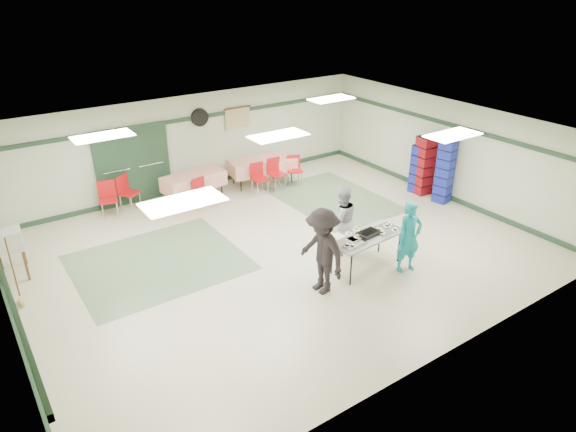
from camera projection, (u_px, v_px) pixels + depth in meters
floor at (279, 249)px, 11.71m from camera, size 11.00×11.00×0.00m
ceiling at (278, 135)px, 10.54m from camera, size 11.00×11.00×0.00m
wall_back at (191, 143)px, 14.47m from camera, size 11.00×0.00×11.00m
wall_front at (442, 292)px, 7.78m from camera, size 11.00×0.00×11.00m
wall_right at (447, 150)px, 13.93m from camera, size 0.00×9.00×9.00m
trim_back at (189, 119)px, 14.14m from camera, size 11.00×0.06×0.10m
baseboard_back at (195, 186)px, 15.01m from camera, size 11.00×0.06×0.12m
baseboard_left at (17, 334)px, 8.89m from camera, size 0.06×9.00×0.12m
trim_right at (450, 125)px, 13.61m from camera, size 0.06×9.00×0.10m
baseboard_right at (441, 194)px, 14.47m from camera, size 0.06×9.00×0.12m
green_patch_a at (159, 262)px, 11.18m from camera, size 3.50×3.00×0.01m
green_patch_b at (333, 199)px, 14.25m from camera, size 2.50×3.50×0.01m
double_door_left at (116, 169)px, 13.43m from camera, size 0.90×0.06×2.10m
double_door_right at (150, 162)px, 13.92m from camera, size 0.90×0.06×2.10m
door_frame at (133, 166)px, 13.66m from camera, size 2.00×0.03×2.15m
wall_fan at (200, 117)px, 14.27m from camera, size 0.50×0.10×0.50m
scroll_banner at (238, 118)px, 14.97m from camera, size 0.80×0.02×0.60m
serving_table at (367, 238)px, 10.70m from camera, size 1.76×0.83×0.76m
sheet_tray_right at (387, 229)px, 10.91m from camera, size 0.61×0.49×0.02m
sheet_tray_mid at (357, 234)px, 10.70m from camera, size 0.67×0.53×0.02m
sheet_tray_left at (352, 243)px, 10.36m from camera, size 0.56×0.44×0.02m
baking_pan at (368, 234)px, 10.68m from camera, size 0.50×0.34×0.08m
foam_box_stack at (337, 241)px, 10.24m from camera, size 0.26×0.24×0.22m
volunteer_teal at (409, 237)px, 10.58m from camera, size 0.63×0.47×1.56m
volunteer_grey at (341, 221)px, 11.23m from camera, size 0.87×0.73×1.60m
volunteer_dark at (322, 251)px, 9.82m from camera, size 0.69×1.17×1.77m
dining_table_a at (262, 165)px, 15.10m from camera, size 2.04×1.16×0.77m
dining_table_b at (194, 181)px, 13.98m from camera, size 1.77×0.95×0.77m
chair_a at (275, 170)px, 14.73m from camera, size 0.42×0.42×0.91m
chair_b at (258, 175)px, 14.45m from camera, size 0.43×0.43×0.88m
chair_c at (294, 167)px, 15.07m from camera, size 0.52×0.52×0.87m
chair_d at (201, 190)px, 13.55m from camera, size 0.46×0.47×0.83m
chair_loose_a at (126, 189)px, 13.41m from camera, size 0.61×0.61×0.94m
chair_loose_b at (108, 195)px, 13.04m from camera, size 0.52×0.52×0.95m
crate_stack_blue_a at (420, 169)px, 14.45m from camera, size 0.49×0.49×1.40m
crate_stack_red at (424, 165)px, 14.30m from camera, size 0.46×0.46×1.67m
crate_stack_blue_b at (445, 172)px, 13.74m from camera, size 0.46×0.46×1.76m
printer_table at (9, 248)px, 10.46m from camera, size 0.66×0.95×0.74m
office_printer at (8, 240)px, 10.09m from camera, size 0.57×0.51×0.42m
broom at (13, 270)px, 9.50m from camera, size 0.07×0.23×1.42m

